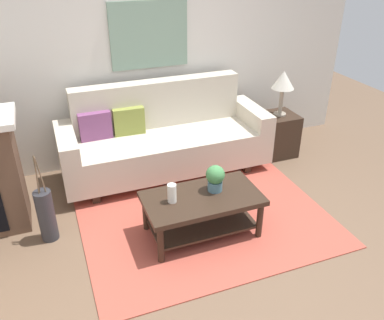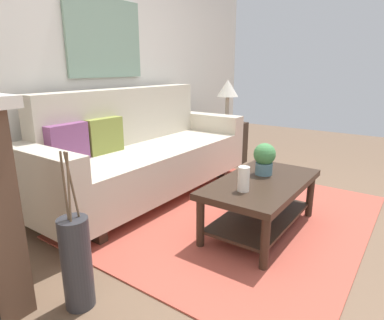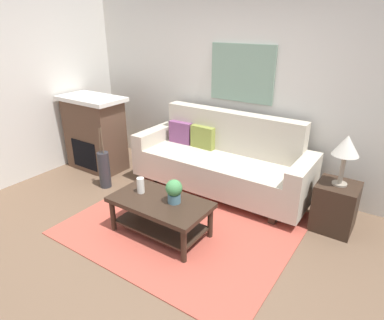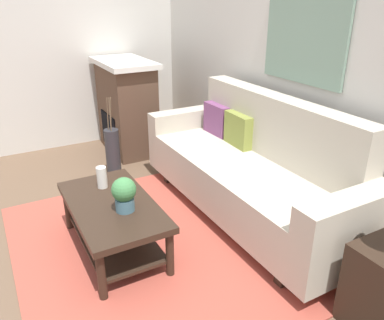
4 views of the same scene
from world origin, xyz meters
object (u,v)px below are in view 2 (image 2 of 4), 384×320
Objects in this scene: tabletop_vase at (244,179)px; table_lamp at (228,90)px; throw_pillow_olive at (104,135)px; potted_plant_tabletop at (264,158)px; throw_pillow_plum at (67,143)px; floor_vase at (77,263)px; couch at (144,155)px; framed_painting at (105,38)px; side_table at (226,143)px; coffee_table at (261,194)px.

table_lamp reaches higher than tabletop_vase.
throw_pillow_olive is at bearing 92.40° from tabletop_vase.
throw_pillow_plum is at bearing 123.17° from potted_plant_tabletop.
potted_plant_tabletop is 0.50× the size of floor_vase.
table_lamp is (1.41, 1.15, 0.42)m from potted_plant_tabletop.
couch is at bearing -9.09° from throw_pillow_plum.
throw_pillow_plum is 2.33m from table_lamp.
framed_painting reaches higher than throw_pillow_plum.
tabletop_vase is at bearing -147.38° from side_table.
side_table reaches higher than floor_vase.
floor_vase is at bearing 162.01° from coffee_table.
potted_plant_tabletop is 1.97m from framed_painting.
tabletop_vase is 2.25m from table_lamp.
floor_vase is at bearing -165.72° from side_table.
throw_pillow_plum is at bearing -156.30° from framed_painting.
potted_plant_tabletop is (0.15, 0.05, 0.26)m from coffee_table.
throw_pillow_plum is 2.00× the size of tabletop_vase.
floor_vase is (-2.95, -0.75, -0.02)m from side_table.
couch is 2.65× the size of framed_painting.
couch reaches higher than tabletop_vase.
framed_painting is at bearing 23.70° from throw_pillow_plum.
framed_painting is (-1.52, 0.55, 0.57)m from table_lamp.
potted_plant_tabletop is 1.87m from table_lamp.
couch reaches higher than side_table.
couch is 1.22m from framed_painting.
throw_pillow_olive is at bearing 103.80° from coffee_table.
framed_painting is (0.04, 1.76, 1.25)m from coffee_table.
tabletop_vase is 0.34× the size of floor_vase.
potted_plant_tabletop is at bearing -140.84° from side_table.
throw_pillow_olive is at bearing 173.69° from table_lamp.
couch is at bearing 176.73° from table_lamp.
side_table is at bearing -5.25° from throw_pillow_plum.
framed_painting is at bearing 41.28° from throw_pillow_olive.
couch reaches higher than throw_pillow_olive.
coffee_table is 1.96× the size of side_table.
couch is 1.30m from coffee_table.
side_table is at bearing 39.16° from potted_plant_tabletop.
throw_pillow_plum and throw_pillow_olive have the same top height.
tabletop_vase is at bearing -72.25° from throw_pillow_plum.
couch is 1.32m from tabletop_vase.
side_table reaches higher than coffee_table.
framed_painting reaches higher than throw_pillow_olive.
throw_pillow_olive is 1.37× the size of potted_plant_tabletop.
framed_painting is (0.33, 1.74, 1.04)m from tabletop_vase.
floor_vase is (-1.04, -0.96, -0.42)m from throw_pillow_olive.
table_lamp reaches higher than coffee_table.
throw_pillow_olive is 1.50m from coffee_table.
potted_plant_tabletop is at bearing -14.42° from floor_vase.
potted_plant_tabletop is (0.44, 0.04, 0.05)m from tabletop_vase.
coffee_table is 4.20× the size of potted_plant_tabletop.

